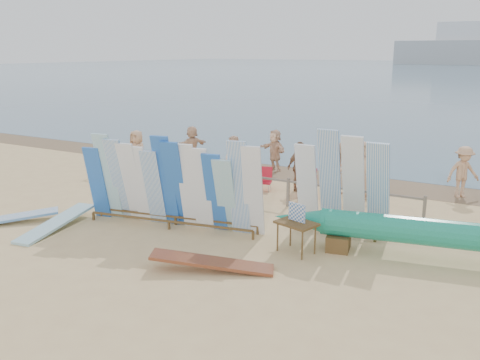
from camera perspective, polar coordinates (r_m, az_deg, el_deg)
The scene contains 23 objects.
ground at distance 14.25m, azimuth -7.00°, elevation -4.92°, with size 160.00×160.00×0.00m, color #DCBA7F.
wet_sand_strip at distance 20.27m, azimuth 5.05°, elevation 0.94°, with size 40.00×2.60×0.01m, color brown.
distant_ship at distance 191.86m, azimuth 23.90°, elevation 13.33°, with size 45.00×8.00×14.00m.
fence at distance 16.48m, azimuth -0.93°, elevation 0.13°, with size 12.08×0.08×0.90m.
main_surfboard_rack at distance 13.70m, azimuth -7.73°, elevation -0.74°, with size 5.13×1.44×2.55m.
side_surfboard_rack at distance 13.38m, azimuth 11.38°, elevation -0.74°, with size 2.45×0.80×2.77m.
outrigger_canoe at distance 12.33m, azimuth 20.02°, elevation -5.66°, with size 7.04×1.88×1.00m.
vendor_table at distance 12.15m, azimuth 6.33°, elevation -6.31°, with size 1.06×0.89×1.22m.
flat_board_c at distance 11.32m, azimuth -3.14°, elevation -10.06°, with size 0.56×2.70×0.07m, color brown.
flat_board_a at distance 14.67m, azimuth -19.88°, elevation -5.13°, with size 0.56×2.70×0.07m, color #82C0D1.
flat_board_e at distance 15.63m, azimuth -24.61°, elevation -4.42°, with size 0.56×2.70×0.07m, color white.
beach_chair_left at distance 17.58m, azimuth -0.40°, elevation -0.19°, with size 0.61×0.63×0.91m.
beach_chair_right at distance 17.47m, azimuth 2.72°, elevation -0.41°, with size 0.63×0.64×0.79m.
stroller at distance 16.63m, azimuth 7.56°, elevation -0.74°, with size 0.49×0.70×0.96m.
beachgoer_2 at distance 18.31m, azimuth -0.62°, elevation 2.30°, with size 0.83×0.40×1.71m, color beige.
beachgoer_4 at distance 17.37m, azimuth 6.61°, elevation 1.53°, with size 1.00×0.43×1.71m, color #8C6042.
beachgoer_11 at distance 21.24m, azimuth -5.39°, elevation 3.84°, with size 1.54×0.50×1.66m, color beige.
beachgoer_5 at distance 20.21m, azimuth 3.91°, elevation 3.34°, with size 1.55×0.50×1.67m, color beige.
beachgoer_9 at distance 17.99m, azimuth 23.76°, elevation 0.82°, with size 1.10×0.45×1.70m, color tan.
beachgoer_0 at distance 19.55m, azimuth -11.46°, elevation 2.90°, with size 0.88×0.42×1.79m, color tan.
beachgoer_7 at distance 17.74m, azimuth 15.39°, elevation 1.33°, with size 0.61×0.34×1.68m, color #8C6042.
beachgoer_6 at distance 16.81m, azimuth 13.39°, elevation 1.12°, with size 0.92×0.44×1.89m, color tan.
beachgoer_8 at distance 17.02m, azimuth 11.14°, elevation 1.19°, with size 0.86×0.41×1.77m, color beige.
Camera 1 is at (8.03, -10.81, 4.67)m, focal length 38.00 mm.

